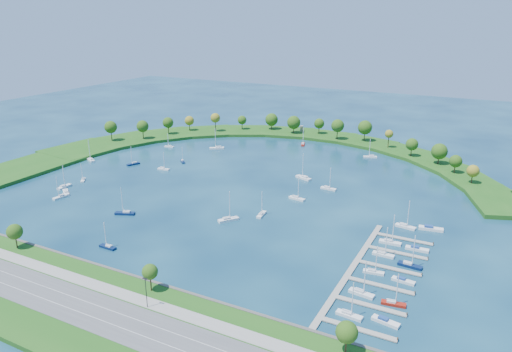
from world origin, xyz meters
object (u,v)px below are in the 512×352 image
at_px(moored_boat_6, 164,168).
at_px(moored_boat_14, 108,246).
at_px(moored_boat_18, 83,179).
at_px(docked_boat_8, 390,242).
at_px(moored_boat_4, 297,198).
at_px(moored_boat_8, 328,188).
at_px(dock_system, 372,273).
at_px(moored_boat_10, 217,148).
at_px(docked_boat_3, 393,303).
at_px(moored_boat_13, 228,219).
at_px(docked_boat_1, 385,321).
at_px(moored_boat_2, 91,159).
at_px(docked_boat_5, 403,280).
at_px(docked_boat_11, 431,228).
at_px(docked_boat_4, 373,271).
at_px(moored_boat_17, 304,177).
at_px(moored_boat_12, 261,214).
at_px(moored_boat_9, 133,163).
at_px(docked_boat_6, 383,254).
at_px(docked_boat_10, 405,226).
at_px(moored_boat_15, 64,186).
at_px(harbor_tower, 302,129).
at_px(docked_boat_2, 361,292).
at_px(moored_boat_5, 303,144).
at_px(moored_boat_16, 370,156).
at_px(moored_boat_3, 169,146).
at_px(docked_boat_9, 417,249).
at_px(docked_boat_0, 349,314).
at_px(moored_boat_11, 125,213).
at_px(docked_boat_7, 410,265).
at_px(moored_boat_7, 60,196).
at_px(moored_boat_0, 66,192).
at_px(moored_boat_1, 183,161).

height_order(moored_boat_6, moored_boat_14, moored_boat_14).
xyz_separation_m(moored_boat_18, docked_boat_8, (166.09, 1.17, 0.07)).
bearing_deg(moored_boat_18, moored_boat_4, 64.75).
relative_size(moored_boat_8, moored_boat_14, 1.11).
height_order(dock_system, moored_boat_10, moored_boat_10).
bearing_deg(docked_boat_3, moored_boat_13, 150.13).
height_order(moored_boat_13, docked_boat_1, moored_boat_13).
distance_m(moored_boat_2, docked_boat_5, 208.35).
bearing_deg(docked_boat_11, docked_boat_4, -112.66).
height_order(moored_boat_2, docked_boat_1, moored_boat_2).
bearing_deg(moored_boat_17, moored_boat_8, 173.62).
bearing_deg(moored_boat_12, moored_boat_9, 65.70).
height_order(docked_boat_6, docked_boat_10, docked_boat_10).
bearing_deg(moored_boat_17, moored_boat_15, 56.06).
bearing_deg(moored_boat_9, harbor_tower, 177.92).
bearing_deg(dock_system, moored_boat_6, 156.14).
bearing_deg(docked_boat_11, dock_system, -112.68).
distance_m(moored_boat_14, docked_boat_1, 107.26).
bearing_deg(docked_boat_3, docked_boat_2, 166.24).
distance_m(moored_boat_5, moored_boat_14, 179.13).
relative_size(dock_system, docked_boat_3, 7.29).
distance_m(moored_boat_14, moored_boat_16, 179.80).
relative_size(moored_boat_3, moored_boat_10, 0.67).
bearing_deg(docked_boat_9, moored_boat_8, 134.87).
relative_size(docked_boat_6, docked_boat_9, 1.36).
bearing_deg(docked_boat_5, moored_boat_5, 128.72).
bearing_deg(moored_boat_6, moored_boat_2, -179.07).
height_order(moored_boat_17, docked_boat_6, moored_boat_17).
relative_size(docked_boat_0, docked_boat_10, 0.94).
height_order(moored_boat_8, moored_boat_11, moored_boat_11).
distance_m(moored_boat_12, moored_boat_14, 68.14).
distance_m(docked_boat_0, docked_boat_1, 10.63).
height_order(moored_boat_16, docked_boat_3, moored_boat_16).
bearing_deg(moored_boat_4, docked_boat_7, -25.14).
xyz_separation_m(docked_boat_4, docked_boat_9, (10.44, 24.93, -0.22)).
relative_size(moored_boat_16, docked_boat_3, 1.10).
bearing_deg(moored_boat_16, docked_boat_9, 91.35).
xyz_separation_m(moored_boat_7, docked_boat_9, (166.96, 24.26, -0.23)).
bearing_deg(moored_boat_3, moored_boat_7, 84.84).
xyz_separation_m(moored_boat_2, moored_boat_17, (130.25, 29.01, 0.03)).
xyz_separation_m(moored_boat_0, moored_boat_14, (62.07, -35.24, -0.07)).
height_order(moored_boat_4, docked_boat_3, moored_boat_4).
distance_m(moored_boat_1, moored_boat_9, 29.55).
bearing_deg(docked_boat_8, moored_boat_12, 175.98).
relative_size(moored_boat_2, docked_boat_10, 1.06).
distance_m(docked_boat_7, docked_boat_11, 36.06).
relative_size(moored_boat_3, docked_boat_0, 0.81).
distance_m(moored_boat_14, docked_boat_11, 132.65).
bearing_deg(moored_boat_1, moored_boat_14, -24.03).
bearing_deg(docked_boat_7, moored_boat_16, 115.34).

